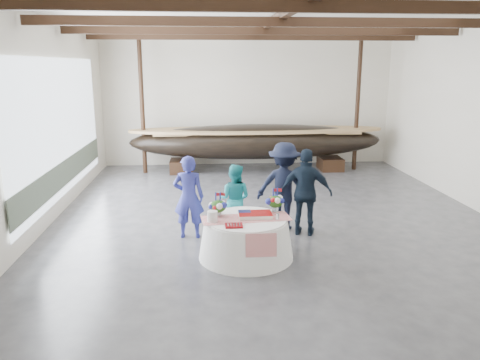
{
  "coord_description": "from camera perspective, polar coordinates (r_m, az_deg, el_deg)",
  "views": [
    {
      "loc": [
        -1.57,
        -10.41,
        3.44
      ],
      "look_at": [
        -0.83,
        -1.01,
        1.12
      ],
      "focal_mm": 35.0,
      "sensor_mm": 36.0,
      "label": 1
    }
  ],
  "objects": [
    {
      "name": "pavilion_structure",
      "position": [
        11.35,
        3.62,
        16.66
      ],
      "size": [
        9.8,
        11.76,
        4.5
      ],
      "color": "black",
      "rests_on": "ground"
    },
    {
      "name": "ceiling",
      "position": [
        10.58,
        4.32,
        19.56
      ],
      "size": [
        10.0,
        12.0,
        0.01
      ],
      "primitive_type": "cube",
      "color": "white",
      "rests_on": "wall_back"
    },
    {
      "name": "tabletop_items",
      "position": [
        8.58,
        0.55,
        -3.4
      ],
      "size": [
        1.65,
        1.03,
        0.4
      ],
      "color": "red",
      "rests_on": "banquet_table"
    },
    {
      "name": "wall_back",
      "position": [
        16.53,
        0.99,
        9.71
      ],
      "size": [
        10.0,
        0.02,
        4.5
      ],
      "primitive_type": "cube",
      "color": "silver",
      "rests_on": "ground"
    },
    {
      "name": "floor",
      "position": [
        11.07,
        3.9,
        -4.29
      ],
      "size": [
        10.0,
        12.0,
        0.01
      ],
      "primitive_type": "cube",
      "color": "#3D3D42",
      "rests_on": "ground"
    },
    {
      "name": "banquet_table",
      "position": [
        8.6,
        0.74,
        -7.05
      ],
      "size": [
        1.73,
        1.73,
        0.75
      ],
      "color": "white",
      "rests_on": "ground"
    },
    {
      "name": "guest_woman_teal",
      "position": [
        9.77,
        -0.68,
        -2.27
      ],
      "size": [
        0.85,
        0.76,
        1.45
      ],
      "primitive_type": "imported",
      "rotation": [
        0.0,
        0.0,
        2.79
      ],
      "color": "teal",
      "rests_on": "ground"
    },
    {
      "name": "longboat_display",
      "position": [
        15.46,
        2.08,
        4.73
      ],
      "size": [
        8.32,
        1.66,
        1.56
      ],
      "color": "black",
      "rests_on": "ground"
    },
    {
      "name": "guest_man_left",
      "position": [
        9.95,
        5.4,
        -0.78
      ],
      "size": [
        1.39,
        1.12,
        1.88
      ],
      "primitive_type": "imported",
      "rotation": [
        0.0,
        0.0,
        2.73
      ],
      "color": "black",
      "rests_on": "ground"
    },
    {
      "name": "guest_man_right",
      "position": [
        9.67,
        8.07,
        -1.51
      ],
      "size": [
        1.14,
        0.76,
        1.81
      ],
      "primitive_type": "imported",
      "rotation": [
        0.0,
        0.0,
        2.81
      ],
      "color": "black",
      "rests_on": "ground"
    },
    {
      "name": "open_bay",
      "position": [
        12.01,
        -20.88,
        5.21
      ],
      "size": [
        0.03,
        7.0,
        3.2
      ],
      "color": "silver",
      "rests_on": "ground"
    },
    {
      "name": "guest_woman_blue",
      "position": [
        9.48,
        -6.27,
        -2.08
      ],
      "size": [
        0.65,
        0.45,
        1.7
      ],
      "primitive_type": "imported",
      "rotation": [
        0.0,
        0.0,
        3.07
      ],
      "color": "navy",
      "rests_on": "ground"
    },
    {
      "name": "wall_front",
      "position": [
        4.83,
        14.64,
        -0.86
      ],
      "size": [
        10.0,
        0.02,
        4.5
      ],
      "primitive_type": "cube",
      "color": "silver",
      "rests_on": "ground"
    },
    {
      "name": "wall_left",
      "position": [
        11.02,
        -22.75,
        6.58
      ],
      "size": [
        0.02,
        12.0,
        4.5
      ],
      "primitive_type": "cube",
      "color": "silver",
      "rests_on": "ground"
    }
  ]
}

